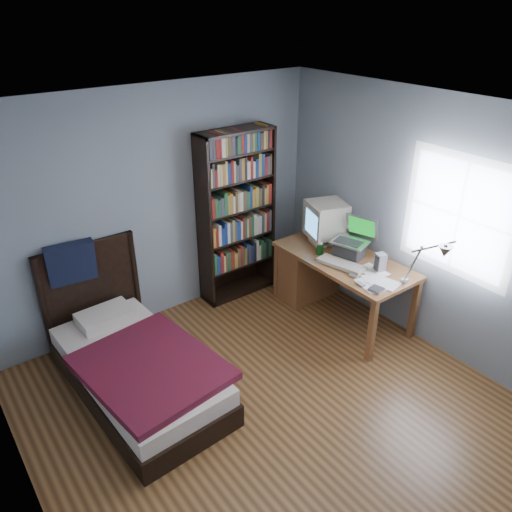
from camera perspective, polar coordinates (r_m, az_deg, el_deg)
name	(u,v)px	position (r m, az deg, el deg)	size (l,w,h in m)	color
room	(290,294)	(3.72, 3.89, -4.31)	(4.20, 4.24, 2.50)	#513318
desk	(315,268)	(5.80, 6.81, -1.42)	(0.75, 1.55, 0.73)	brown
crt_monitor	(325,220)	(5.59, 7.86, 4.09)	(0.53, 0.49, 0.48)	beige
laptop	(351,246)	(5.39, 10.76, 1.10)	(0.45, 0.42, 0.44)	#2D2D30
desk_lamp	(439,254)	(4.57, 20.14, 0.18)	(0.24, 0.53, 0.63)	#99999E
keyboard	(341,264)	(5.23, 9.73, -0.92)	(0.20, 0.50, 0.03)	beige
speaker	(380,262)	(5.18, 14.02, -0.69)	(0.10, 0.10, 0.19)	gray
soda_can	(320,249)	(5.41, 7.30, 0.81)	(0.07, 0.07, 0.13)	#07340F
mouse	(323,246)	(5.58, 7.70, 1.14)	(0.06, 0.10, 0.03)	silver
phone_silver	(354,276)	(5.05, 11.10, -2.27)	(0.05, 0.10, 0.02)	#B5B5B9
phone_grey	(360,284)	(4.92, 11.82, -3.15)	(0.05, 0.10, 0.02)	gray
external_drive	(376,290)	(4.87, 13.58, -3.76)	(0.12, 0.12, 0.02)	gray
bookshelf	(237,216)	(5.67, -2.23, 4.57)	(0.89, 0.30, 1.97)	black
bed	(133,363)	(4.76, -13.85, -11.76)	(1.14, 2.04, 1.16)	black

